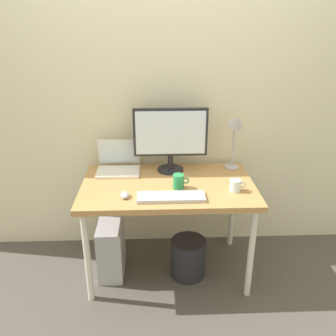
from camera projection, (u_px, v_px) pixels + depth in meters
ground_plane at (168, 268)px, 2.83m from camera, size 6.00×6.00×0.00m
back_wall at (166, 92)px, 2.72m from camera, size 4.40×0.04×2.60m
desk at (168, 192)px, 2.57m from camera, size 1.22×0.74×0.73m
monitor at (171, 136)px, 2.66m from camera, size 0.55×0.20×0.49m
laptop at (118, 163)px, 2.74m from camera, size 0.32×0.26×0.23m
desk_lamp at (235, 130)px, 2.66m from camera, size 0.11×0.16×0.45m
keyboard at (171, 197)px, 2.33m from camera, size 0.44×0.14×0.02m
mouse at (125, 195)px, 2.34m from camera, size 0.06×0.09×0.03m
coffee_mug at (179, 181)px, 2.46m from camera, size 0.11×0.08×0.10m
glass_cup at (236, 186)px, 2.42m from camera, size 0.11×0.08×0.08m
computer_tower at (112, 247)px, 2.73m from camera, size 0.18×0.36×0.42m
wastebasket at (188, 258)px, 2.71m from camera, size 0.26×0.26×0.30m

